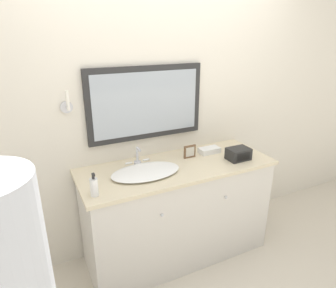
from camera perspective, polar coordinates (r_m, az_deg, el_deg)
ground_plane at (r=2.74m, az=4.87°, el=-23.49°), size 14.00×14.00×0.00m
wall_back at (r=2.61m, az=-1.58°, el=6.72°), size 8.00×0.18×2.55m
vanity_counter at (r=2.67m, az=1.73°, el=-12.60°), size 1.61×0.62×0.88m
sink_basin at (r=2.32m, az=-4.29°, el=-5.18°), size 0.55×0.37×0.16m
soap_bottle at (r=2.05m, az=-13.89°, el=-7.89°), size 0.05×0.05×0.17m
appliance_box at (r=2.61m, az=13.27°, el=-1.85°), size 0.19×0.14×0.10m
picture_frame at (r=2.58m, az=4.17°, el=-1.45°), size 0.11×0.01×0.11m
hand_towel_near_sink at (r=2.72m, az=7.88°, el=-1.19°), size 0.19×0.10×0.05m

